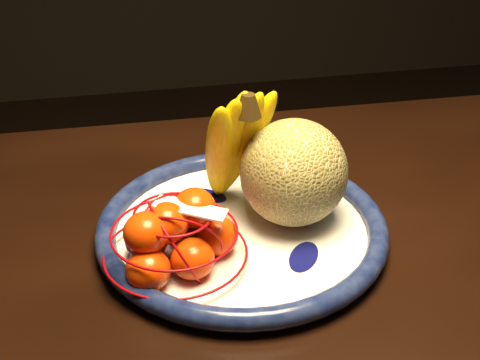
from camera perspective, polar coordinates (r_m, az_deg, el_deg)
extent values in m
cube|color=black|center=(0.70, 8.04, -10.41)|extent=(1.40, 0.85, 0.04)
cylinder|color=white|center=(0.74, 0.15, -4.62)|extent=(0.29, 0.29, 0.01)
torus|color=#030B39|center=(0.74, 0.15, -3.97)|extent=(0.32, 0.32, 0.02)
cylinder|color=white|center=(0.74, 0.15, -4.87)|extent=(0.14, 0.14, 0.00)
ellipsoid|color=#0B0E56|center=(0.70, 5.46, -6.53)|extent=(0.10, 0.12, 0.00)
ellipsoid|color=#0B0E56|center=(0.80, -2.80, -1.32)|extent=(0.11, 0.10, 0.00)
ellipsoid|color=#0B0E56|center=(0.73, -7.06, -4.97)|extent=(0.10, 0.09, 0.00)
sphere|color=olive|center=(0.73, 4.60, 0.64)|extent=(0.12, 0.12, 0.12)
ellipsoid|color=yellow|center=(0.73, -1.72, 2.71)|extent=(0.04, 0.10, 0.16)
ellipsoid|color=yellow|center=(0.73, -1.15, 2.97)|extent=(0.05, 0.09, 0.16)
ellipsoid|color=yellow|center=(0.74, -0.79, 3.26)|extent=(0.06, 0.09, 0.16)
ellipsoid|color=yellow|center=(0.74, -0.19, 3.29)|extent=(0.08, 0.09, 0.16)
ellipsoid|color=yellow|center=(0.75, 0.37, 3.40)|extent=(0.10, 0.08, 0.16)
cone|color=black|center=(0.71, -0.73, 8.19)|extent=(0.03, 0.03, 0.02)
ellipsoid|color=#F0460C|center=(0.65, -7.84, -7.62)|extent=(0.04, 0.04, 0.04)
ellipsoid|color=#F0460C|center=(0.66, -4.08, -6.72)|extent=(0.04, 0.04, 0.04)
ellipsoid|color=#F0460C|center=(0.69, -2.00, -4.76)|extent=(0.04, 0.04, 0.04)
ellipsoid|color=#F0460C|center=(0.69, -7.99, -5.12)|extent=(0.04, 0.04, 0.04)
ellipsoid|color=#F0460C|center=(0.71, -4.64, -3.73)|extent=(0.04, 0.04, 0.04)
ellipsoid|color=#F0460C|center=(0.66, -6.31, -3.66)|extent=(0.04, 0.04, 0.04)
ellipsoid|color=#F0460C|center=(0.68, -3.92, -2.40)|extent=(0.04, 0.04, 0.04)
ellipsoid|color=#F0460C|center=(0.65, -8.03, -4.48)|extent=(0.04, 0.04, 0.04)
torus|color=#A1050C|center=(0.69, -5.52, -6.17)|extent=(0.19, 0.19, 0.00)
torus|color=#A1050C|center=(0.67, -5.63, -4.40)|extent=(0.17, 0.17, 0.00)
torus|color=#A1050C|center=(0.66, -5.72, -2.91)|extent=(0.10, 0.10, 0.00)
torus|color=#A1050C|center=(0.68, -5.57, -5.33)|extent=(0.10, 0.10, 0.09)
torus|color=#A1050C|center=(0.68, -5.57, -5.33)|extent=(0.06, 0.11, 0.09)
torus|color=#A1050C|center=(0.68, -5.57, -5.33)|extent=(0.11, 0.07, 0.09)
cube|color=white|center=(0.66, -4.26, -2.42)|extent=(0.08, 0.06, 0.01)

